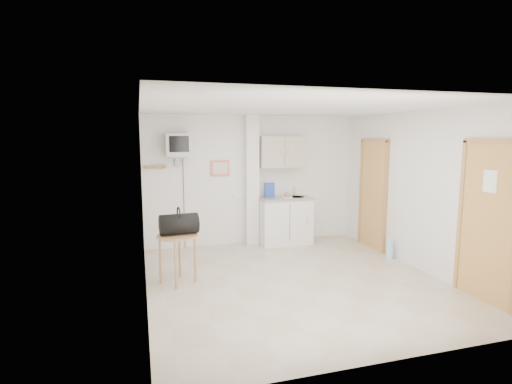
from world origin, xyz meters
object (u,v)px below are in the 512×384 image
object	(u,v)px
duffel_bag	(179,224)
water_bottle	(390,249)
round_table	(177,242)
crt_television	(178,146)

from	to	relation	value
duffel_bag	water_bottle	xyz separation A→B (m)	(3.60, 0.10, -0.69)
duffel_bag	water_bottle	size ratio (longest dim) A/B	1.54
round_table	water_bottle	bearing A→B (deg)	2.11
crt_television	water_bottle	size ratio (longest dim) A/B	5.84
round_table	duffel_bag	size ratio (longest dim) A/B	1.25
crt_television	round_table	world-z (taller)	crt_television
crt_television	water_bottle	bearing A→B (deg)	-23.61
crt_television	round_table	bearing A→B (deg)	-96.99
round_table	water_bottle	xyz separation A→B (m)	(3.63, 0.13, -0.44)
round_table	water_bottle	distance (m)	3.66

